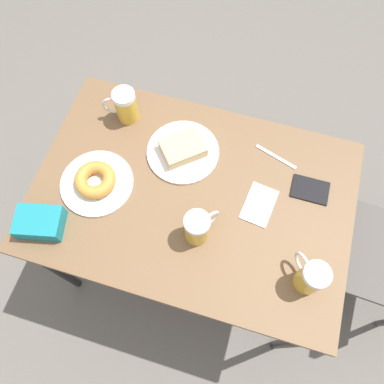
# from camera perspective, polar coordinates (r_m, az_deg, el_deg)

# --- Properties ---
(ground_plane) EXTENTS (8.00, 8.00, 0.00)m
(ground_plane) POSITION_cam_1_polar(r_m,az_deg,el_deg) (1.98, 0.00, -8.88)
(ground_plane) COLOR #666059
(table) EXTENTS (0.74, 1.09, 0.75)m
(table) POSITION_cam_1_polar(r_m,az_deg,el_deg) (1.34, 0.00, -1.45)
(table) COLOR brown
(table) RESTS_ON ground_plane
(plate_with_cake) EXTENTS (0.26, 0.26, 0.05)m
(plate_with_cake) POSITION_cam_1_polar(r_m,az_deg,el_deg) (1.33, -1.41, 6.44)
(plate_with_cake) COLOR white
(plate_with_cake) RESTS_ON table
(plate_with_donut) EXTENTS (0.25, 0.25, 0.05)m
(plate_with_donut) POSITION_cam_1_polar(r_m,az_deg,el_deg) (1.32, -14.44, 1.61)
(plate_with_donut) COLOR white
(plate_with_donut) RESTS_ON table
(beer_mug_left) EXTENTS (0.11, 0.10, 0.13)m
(beer_mug_left) POSITION_cam_1_polar(r_m,az_deg,el_deg) (1.17, 0.88, -5.41)
(beer_mug_left) COLOR gold
(beer_mug_left) RESTS_ON table
(beer_mug_center) EXTENTS (0.08, 0.13, 0.13)m
(beer_mug_center) POSITION_cam_1_polar(r_m,az_deg,el_deg) (1.40, -10.17, 12.83)
(beer_mug_center) COLOR gold
(beer_mug_center) RESTS_ON table
(beer_mug_right) EXTENTS (0.11, 0.10, 0.13)m
(beer_mug_right) POSITION_cam_1_polar(r_m,az_deg,el_deg) (1.18, 17.64, -12.24)
(beer_mug_right) COLOR gold
(beer_mug_right) RESTS_ON table
(napkin_folded) EXTENTS (0.15, 0.11, 0.00)m
(napkin_folded) POSITION_cam_1_polar(r_m,az_deg,el_deg) (1.28, 10.19, -1.89)
(napkin_folded) COLOR white
(napkin_folded) RESTS_ON table
(fork) EXTENTS (0.06, 0.16, 0.00)m
(fork) POSITION_cam_1_polar(r_m,az_deg,el_deg) (1.37, 12.67, 5.26)
(fork) COLOR silver
(fork) RESTS_ON table
(passport_near_edge) EXTENTS (0.09, 0.13, 0.01)m
(passport_near_edge) POSITION_cam_1_polar(r_m,az_deg,el_deg) (1.34, 17.55, 0.35)
(passport_near_edge) COLOR black
(passport_near_edge) RESTS_ON table
(blue_pouch) EXTENTS (0.14, 0.17, 0.06)m
(blue_pouch) POSITION_cam_1_polar(r_m,az_deg,el_deg) (1.31, -22.20, -4.31)
(blue_pouch) COLOR teal
(blue_pouch) RESTS_ON table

